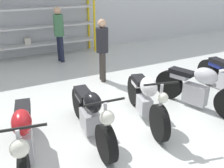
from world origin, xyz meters
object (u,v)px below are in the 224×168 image
at_px(shelving_rack, 34,16).
at_px(person_near_rack, 102,46).
at_px(motorcycle_black, 91,114).
at_px(person_browsing, 59,30).
at_px(motorcycle_red, 24,136).
at_px(motorcycle_silver, 198,88).
at_px(motorcycle_white, 146,98).

relative_size(shelving_rack, person_near_rack, 2.47).
xyz_separation_m(motorcycle_black, person_browsing, (0.84, 4.49, 0.63)).
xyz_separation_m(motorcycle_red, person_browsing, (1.97, 4.68, 0.58)).
bearing_deg(motorcycle_silver, motorcycle_white, -111.91).
distance_m(motorcycle_red, person_near_rack, 3.50).
relative_size(shelving_rack, motorcycle_red, 1.88).
bearing_deg(person_browsing, person_near_rack, 90.01).
relative_size(motorcycle_white, motorcycle_silver, 0.99).
height_order(motorcycle_black, motorcycle_silver, motorcycle_silver).
xyz_separation_m(motorcycle_black, motorcycle_white, (1.14, 0.01, 0.05)).
bearing_deg(shelving_rack, motorcycle_black, -93.05).
distance_m(motorcycle_red, person_browsing, 5.11).
bearing_deg(person_browsing, motorcycle_silver, 96.86).
xyz_separation_m(motorcycle_red, motorcycle_black, (1.13, 0.19, -0.04)).
relative_size(motorcycle_red, person_near_rack, 1.31).
height_order(shelving_rack, motorcycle_white, shelving_rack).
xyz_separation_m(motorcycle_silver, person_near_rack, (-1.09, 2.35, 0.51)).
bearing_deg(motorcycle_black, person_browsing, 174.50).
height_order(person_browsing, person_near_rack, person_browsing).
distance_m(shelving_rack, motorcycle_red, 5.84).
bearing_deg(motorcycle_silver, person_near_rack, -172.70).
distance_m(motorcycle_white, motorcycle_silver, 1.27).
height_order(shelving_rack, motorcycle_red, shelving_rack).
relative_size(motorcycle_black, motorcycle_white, 1.03).
relative_size(shelving_rack, motorcycle_black, 1.98).
bearing_deg(motorcycle_red, shelving_rack, 176.20).
distance_m(motorcycle_white, person_near_rack, 2.32).
bearing_deg(motorcycle_red, motorcycle_black, 110.09).
bearing_deg(motorcycle_silver, motorcycle_black, -109.76).
height_order(motorcycle_red, person_browsing, person_browsing).
relative_size(shelving_rack, person_browsing, 2.30).
xyz_separation_m(motorcycle_silver, person_browsing, (-1.57, 4.58, 0.59)).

